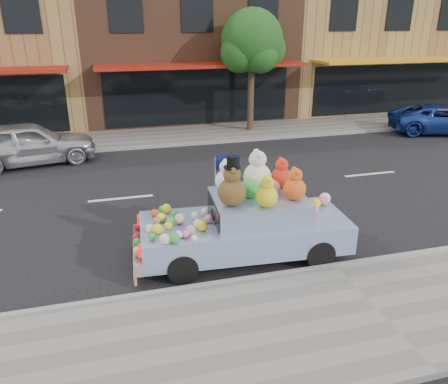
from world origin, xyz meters
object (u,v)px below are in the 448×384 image
object	(u,v)px
street_tree	(252,46)
car_silver	(29,143)
art_car	(246,221)
car_blue	(442,119)

from	to	relation	value
street_tree	car_silver	size ratio (longest dim) A/B	1.19
street_tree	car_silver	world-z (taller)	street_tree
art_car	car_blue	bearing A→B (deg)	38.40
car_blue	art_car	size ratio (longest dim) A/B	0.97
car_blue	art_car	bearing A→B (deg)	142.12
art_car	car_silver	bearing A→B (deg)	127.37
car_silver	art_car	bearing A→B (deg)	-157.03
car_silver	art_car	world-z (taller)	art_car
street_tree	car_silver	bearing A→B (deg)	-164.29
street_tree	car_blue	size ratio (longest dim) A/B	1.18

